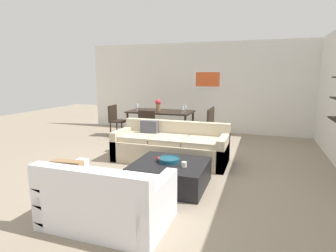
# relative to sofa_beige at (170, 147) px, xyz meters

# --- Properties ---
(ground_plane) EXTENTS (18.00, 18.00, 0.00)m
(ground_plane) POSITION_rel_sofa_beige_xyz_m (0.12, -0.34, -0.29)
(ground_plane) COLOR gray
(back_wall_unit) EXTENTS (8.40, 0.09, 2.70)m
(back_wall_unit) POSITION_rel_sofa_beige_xyz_m (0.42, 3.19, 1.06)
(back_wall_unit) COLOR silver
(back_wall_unit) RESTS_ON ground
(sofa_beige) EXTENTS (2.28, 0.90, 0.78)m
(sofa_beige) POSITION_rel_sofa_beige_xyz_m (0.00, 0.00, 0.00)
(sofa_beige) COLOR beige
(sofa_beige) RESTS_ON ground
(loveseat_white) EXTENTS (1.43, 0.90, 0.78)m
(loveseat_white) POSITION_rel_sofa_beige_xyz_m (0.05, -2.53, 0.00)
(loveseat_white) COLOR white
(loveseat_white) RESTS_ON ground
(coffee_table) EXTENTS (1.13, 1.02, 0.38)m
(coffee_table) POSITION_rel_sofa_beige_xyz_m (0.40, -1.22, -0.10)
(coffee_table) COLOR black
(coffee_table) RESTS_ON ground
(decorative_bowl) EXTENTS (0.34, 0.34, 0.07)m
(decorative_bowl) POSITION_rel_sofa_beige_xyz_m (0.37, -1.19, 0.12)
(decorative_bowl) COLOR navy
(decorative_bowl) RESTS_ON coffee_table
(candle_jar) EXTENTS (0.08, 0.08, 0.08)m
(candle_jar) POSITION_rel_sofa_beige_xyz_m (0.66, -1.34, 0.13)
(candle_jar) COLOR silver
(candle_jar) RESTS_ON coffee_table
(apple_on_coffee_table) EXTENTS (0.08, 0.08, 0.08)m
(apple_on_coffee_table) POSITION_rel_sofa_beige_xyz_m (0.20, -1.22, 0.13)
(apple_on_coffee_table) COLOR red
(apple_on_coffee_table) RESTS_ON coffee_table
(dining_table) EXTENTS (1.77, 0.94, 0.75)m
(dining_table) POSITION_rel_sofa_beige_xyz_m (-0.94, 1.95, 0.39)
(dining_table) COLOR black
(dining_table) RESTS_ON ground
(dining_chair_left_near) EXTENTS (0.44, 0.44, 0.88)m
(dining_chair_left_near) POSITION_rel_sofa_beige_xyz_m (-2.23, 1.74, 0.21)
(dining_chair_left_near) COLOR black
(dining_chair_left_near) RESTS_ON ground
(dining_chair_foot) EXTENTS (0.44, 0.44, 0.88)m
(dining_chair_foot) POSITION_rel_sofa_beige_xyz_m (-0.94, 1.07, 0.21)
(dining_chair_foot) COLOR black
(dining_chair_foot) RESTS_ON ground
(dining_chair_right_far) EXTENTS (0.44, 0.44, 0.88)m
(dining_chair_right_far) POSITION_rel_sofa_beige_xyz_m (0.35, 2.17, 0.21)
(dining_chair_right_far) COLOR black
(dining_chair_right_far) RESTS_ON ground
(dining_chair_right_near) EXTENTS (0.44, 0.44, 0.88)m
(dining_chair_right_near) POSITION_rel_sofa_beige_xyz_m (0.35, 1.74, 0.21)
(dining_chair_right_near) COLOR black
(dining_chair_right_near) RESTS_ON ground
(wine_glass_right_near) EXTENTS (0.08, 0.08, 0.17)m
(wine_glass_right_near) POSITION_rel_sofa_beige_xyz_m (-0.28, 1.84, 0.57)
(wine_glass_right_near) COLOR silver
(wine_glass_right_near) RESTS_ON dining_table
(wine_glass_left_near) EXTENTS (0.07, 0.07, 0.19)m
(wine_glass_left_near) POSITION_rel_sofa_beige_xyz_m (-1.60, 1.84, 0.59)
(wine_glass_left_near) COLOR silver
(wine_glass_left_near) RESTS_ON dining_table
(wine_glass_right_far) EXTENTS (0.08, 0.08, 0.17)m
(wine_glass_right_far) POSITION_rel_sofa_beige_xyz_m (-0.28, 2.07, 0.58)
(wine_glass_right_far) COLOR silver
(wine_glass_right_far) RESTS_ON dining_table
(centerpiece_vase) EXTENTS (0.16, 0.16, 0.33)m
(centerpiece_vase) POSITION_rel_sofa_beige_xyz_m (-1.00, 1.93, 0.64)
(centerpiece_vase) COLOR olive
(centerpiece_vase) RESTS_ON dining_table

